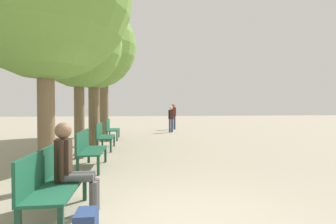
# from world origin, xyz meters

# --- Properties ---
(bench_row_0) EXTENTS (0.55, 1.50, 0.95)m
(bench_row_0) POSITION_xyz_m (-1.55, 0.54, 0.54)
(bench_row_0) COLOR #195138
(bench_row_0) RESTS_ON ground_plane
(bench_row_1) EXTENTS (0.55, 1.50, 0.95)m
(bench_row_1) POSITION_xyz_m (-1.55, 3.54, 0.54)
(bench_row_1) COLOR #195138
(bench_row_1) RESTS_ON ground_plane
(bench_row_2) EXTENTS (0.55, 1.50, 0.95)m
(bench_row_2) POSITION_xyz_m (-1.55, 6.55, 0.54)
(bench_row_2) COLOR #195138
(bench_row_2) RESTS_ON ground_plane
(bench_row_3) EXTENTS (0.55, 1.50, 0.95)m
(bench_row_3) POSITION_xyz_m (-1.55, 9.55, 0.54)
(bench_row_3) COLOR #195138
(bench_row_3) RESTS_ON ground_plane
(tree_row_1) EXTENTS (2.59, 2.59, 4.73)m
(tree_row_1) POSITION_xyz_m (-2.07, 4.95, 3.40)
(tree_row_1) COLOR brown
(tree_row_1) RESTS_ON ground_plane
(tree_row_2) EXTENTS (3.46, 3.46, 5.76)m
(tree_row_2) POSITION_xyz_m (-2.07, 7.71, 4.00)
(tree_row_2) COLOR brown
(tree_row_2) RESTS_ON ground_plane
(tree_row_3) EXTENTS (3.37, 3.37, 6.35)m
(tree_row_3) POSITION_xyz_m (-2.07, 11.18, 4.61)
(tree_row_3) COLOR brown
(tree_row_3) RESTS_ON ground_plane
(person_seated) EXTENTS (0.62, 0.35, 1.34)m
(person_seated) POSITION_xyz_m (-1.30, 0.72, 0.71)
(person_seated) COLOR #4C4C4C
(person_seated) RESTS_ON ground_plane
(pedestrian_near) EXTENTS (0.36, 0.31, 1.77)m
(pedestrian_near) POSITION_xyz_m (2.21, 14.54, 1.01)
(pedestrian_near) COLOR #384260
(pedestrian_near) RESTS_ON ground_plane
(pedestrian_mid) EXTENTS (0.32, 0.28, 1.58)m
(pedestrian_mid) POSITION_xyz_m (1.76, 12.51, 0.91)
(pedestrian_mid) COLOR #384260
(pedestrian_mid) RESTS_ON ground_plane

